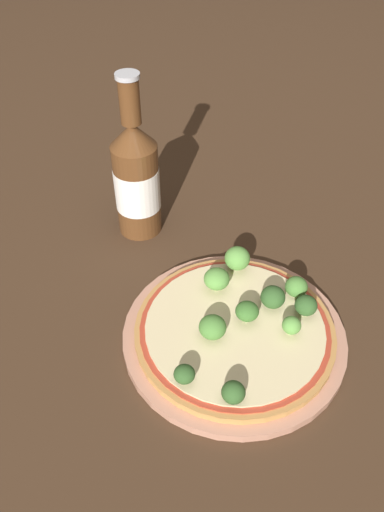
{
  "coord_description": "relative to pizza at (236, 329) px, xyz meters",
  "views": [
    {
      "loc": [
        -0.06,
        -0.41,
        0.51
      ],
      "look_at": [
        -0.05,
        0.07,
        0.06
      ],
      "focal_mm": 35.0,
      "sensor_mm": 36.0,
      "label": 1
    }
  ],
  "objects": [
    {
      "name": "broccoli_floret_5",
      "position": [
        0.09,
        0.02,
        0.02
      ],
      "size": [
        0.03,
        0.03,
        0.03
      ],
      "color": "#89A866",
      "rests_on": "pizza"
    },
    {
      "name": "pizza",
      "position": [
        0.0,
        0.0,
        0.0
      ],
      "size": [
        0.25,
        0.25,
        0.01
      ],
      "color": "#B77F42",
      "rests_on": "plate"
    },
    {
      "name": "broccoli_floret_7",
      "position": [
        -0.06,
        -0.08,
        0.02
      ],
      "size": [
        0.02,
        0.02,
        0.02
      ],
      "color": "#89A866",
      "rests_on": "pizza"
    },
    {
      "name": "plate",
      "position": [
        -0.0,
        0.0,
        -0.01
      ],
      "size": [
        0.28,
        0.28,
        0.01
      ],
      "color": "tan",
      "rests_on": "ground_plane"
    },
    {
      "name": "broccoli_floret_8",
      "position": [
        0.05,
        0.03,
        0.02
      ],
      "size": [
        0.03,
        0.03,
        0.03
      ],
      "color": "#89A866",
      "rests_on": "pizza"
    },
    {
      "name": "broccoli_floret_4",
      "position": [
        -0.02,
        0.06,
        0.03
      ],
      "size": [
        0.03,
        0.03,
        0.03
      ],
      "color": "#89A866",
      "rests_on": "pizza"
    },
    {
      "name": "broccoli_floret_3",
      "position": [
        -0.01,
        -0.1,
        0.02
      ],
      "size": [
        0.03,
        0.03,
        0.02
      ],
      "color": "#89A866",
      "rests_on": "pizza"
    },
    {
      "name": "broccoli_floret_9",
      "position": [
        0.07,
        -0.01,
        0.02
      ],
      "size": [
        0.02,
        0.02,
        0.03
      ],
      "color": "#89A866",
      "rests_on": "pizza"
    },
    {
      "name": "ground_plane",
      "position": [
        -0.0,
        0.02,
        -0.02
      ],
      "size": [
        3.0,
        3.0,
        0.0
      ],
      "primitive_type": "plane",
      "color": "#3D2819"
    },
    {
      "name": "beer_bottle",
      "position": [
        -0.13,
        0.22,
        0.07
      ],
      "size": [
        0.07,
        0.07,
        0.25
      ],
      "color": "#563319",
      "rests_on": "ground_plane"
    },
    {
      "name": "broccoli_floret_6",
      "position": [
        0.01,
        0.01,
        0.02
      ],
      "size": [
        0.03,
        0.03,
        0.03
      ],
      "color": "#89A866",
      "rests_on": "pizza"
    },
    {
      "name": "broccoli_floret_2",
      "position": [
        0.08,
        0.05,
        0.02
      ],
      "size": [
        0.03,
        0.03,
        0.03
      ],
      "color": "#89A866",
      "rests_on": "pizza"
    },
    {
      "name": "broccoli_floret_1",
      "position": [
        0.01,
        0.1,
        0.03
      ],
      "size": [
        0.03,
        0.03,
        0.04
      ],
      "color": "#89A866",
      "rests_on": "pizza"
    },
    {
      "name": "broccoli_floret_0",
      "position": [
        -0.03,
        -0.01,
        0.02
      ],
      "size": [
        0.03,
        0.03,
        0.03
      ],
      "color": "#89A866",
      "rests_on": "pizza"
    }
  ]
}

